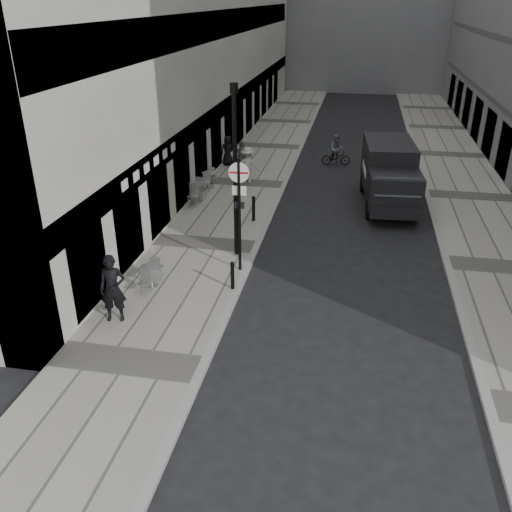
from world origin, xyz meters
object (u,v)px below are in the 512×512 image
(sign_post, at_px, (239,201))
(panel_van, at_px, (389,172))
(walking_man, at_px, (113,289))
(cyclist, at_px, (336,153))
(lamppost, at_px, (235,164))

(sign_post, relative_size, panel_van, 0.66)
(walking_man, relative_size, cyclist, 1.20)
(cyclist, bearing_deg, lamppost, -107.43)
(sign_post, relative_size, lamppost, 0.65)
(lamppost, distance_m, panel_van, 9.07)
(walking_man, height_order, panel_van, panel_van)
(walking_man, bearing_deg, panel_van, 41.76)
(sign_post, xyz_separation_m, cyclist, (2.55, 14.08, -1.98))
(sign_post, distance_m, panel_van, 9.68)
(panel_van, bearing_deg, lamppost, -133.77)
(lamppost, height_order, panel_van, lamppost)
(panel_van, xyz_separation_m, cyclist, (-2.67, 6.00, -0.87))
(panel_van, height_order, cyclist, panel_van)
(walking_man, xyz_separation_m, lamppost, (2.51, 5.08, 2.36))
(sign_post, height_order, cyclist, sign_post)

